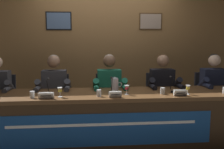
{
  "coord_description": "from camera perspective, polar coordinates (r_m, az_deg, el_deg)",
  "views": [
    {
      "loc": [
        -0.32,
        -3.44,
        1.47
      ],
      "look_at": [
        0.0,
        0.0,
        0.98
      ],
      "focal_mm": 41.14,
      "sensor_mm": 36.0,
      "label": 1
    }
  ],
  "objects": [
    {
      "name": "nameplate_right",
      "position": [
        3.44,
        14.93,
        -3.94
      ],
      "size": [
        0.17,
        0.06,
        0.08
      ],
      "color": "white",
      "rests_on": "conference_table"
    },
    {
      "name": "panelist_center",
      "position": [
        3.91,
        -0.51,
        -3.1
      ],
      "size": [
        0.51,
        0.48,
        1.22
      ],
      "color": "black",
      "rests_on": "ground_plane"
    },
    {
      "name": "ground_plane",
      "position": [
        3.75,
        0.0,
        -14.95
      ],
      "size": [
        12.0,
        12.0,
        0.0
      ],
      "primitive_type": "plane",
      "color": "gray"
    },
    {
      "name": "panelist_right",
      "position": [
        4.06,
        11.33,
        -2.83
      ],
      "size": [
        0.51,
        0.48,
        1.22
      ],
      "color": "black",
      "rests_on": "ground_plane"
    },
    {
      "name": "microphone_left",
      "position": [
        3.49,
        -14.13,
        -3.16
      ],
      "size": [
        0.06,
        0.17,
        0.22
      ],
      "color": "black",
      "rests_on": "conference_table"
    },
    {
      "name": "water_pitcher_central",
      "position": [
        3.58,
        0.65,
        -2.32
      ],
      "size": [
        0.15,
        0.1,
        0.21
      ],
      "color": "silver",
      "rests_on": "conference_table"
    },
    {
      "name": "water_cup_right",
      "position": [
        3.5,
        11.18,
        -3.65
      ],
      "size": [
        0.06,
        0.06,
        0.08
      ],
      "color": "silver",
      "rests_on": "conference_table"
    },
    {
      "name": "microphone_center",
      "position": [
        3.47,
        -0.01,
        -3.0
      ],
      "size": [
        0.06,
        0.17,
        0.22
      ],
      "color": "black",
      "rests_on": "conference_table"
    },
    {
      "name": "wall_back_panelled",
      "position": [
        4.81,
        -1.51,
        6.1
      ],
      "size": [
        5.68,
        0.14,
        2.6
      ],
      "color": "brown",
      "rests_on": "ground_plane"
    },
    {
      "name": "panelist_far_right",
      "position": [
        4.37,
        21.9,
        -2.49
      ],
      "size": [
        0.51,
        0.48,
        1.22
      ],
      "color": "black",
      "rests_on": "ground_plane"
    },
    {
      "name": "chair_center",
      "position": [
        4.16,
        -0.74,
        -6.3
      ],
      "size": [
        0.44,
        0.44,
        0.9
      ],
      "color": "black",
      "rests_on": "ground_plane"
    },
    {
      "name": "juice_glass_center",
      "position": [
        3.4,
        3.3,
        -3.03
      ],
      "size": [
        0.06,
        0.06,
        0.12
      ],
      "color": "white",
      "rests_on": "conference_table"
    },
    {
      "name": "conference_table",
      "position": [
        3.47,
        0.12,
        -7.92
      ],
      "size": [
        4.48,
        0.79,
        0.73
      ],
      "color": "brown",
      "rests_on": "ground_plane"
    },
    {
      "name": "nameplate_left",
      "position": [
        3.27,
        -14.44,
        -4.54
      ],
      "size": [
        0.19,
        0.06,
        0.08
      ],
      "color": "white",
      "rests_on": "conference_table"
    },
    {
      "name": "chair_far_left",
      "position": [
        4.36,
        -23.33,
        -6.29
      ],
      "size": [
        0.44,
        0.44,
        0.9
      ],
      "color": "black",
      "rests_on": "ground_plane"
    },
    {
      "name": "chair_left",
      "position": [
        4.18,
        -12.31,
        -6.42
      ],
      "size": [
        0.44,
        0.44,
        0.9
      ],
      "color": "black",
      "rests_on": "ground_plane"
    },
    {
      "name": "panelist_left",
      "position": [
        3.93,
        -12.78,
        -3.24
      ],
      "size": [
        0.51,
        0.48,
        1.22
      ],
      "color": "black",
      "rests_on": "ground_plane"
    },
    {
      "name": "juice_glass_right",
      "position": [
        3.55,
        16.52,
        -2.89
      ],
      "size": [
        0.06,
        0.06,
        0.12
      ],
      "color": "white",
      "rests_on": "conference_table"
    },
    {
      "name": "microphone_right",
      "position": [
        3.65,
        13.21,
        -2.64
      ],
      "size": [
        0.06,
        0.17,
        0.22
      ],
      "color": "black",
      "rests_on": "conference_table"
    },
    {
      "name": "water_cup_center",
      "position": [
        3.3,
        -2.9,
        -4.22
      ],
      "size": [
        0.06,
        0.06,
        0.08
      ],
      "color": "silver",
      "rests_on": "conference_table"
    },
    {
      "name": "juice_glass_left",
      "position": [
        3.32,
        -11.48,
        -3.46
      ],
      "size": [
        0.06,
        0.06,
        0.12
      ],
      "color": "white",
      "rests_on": "conference_table"
    },
    {
      "name": "chair_far_right",
      "position": [
        4.6,
        20.59,
        -5.42
      ],
      "size": [
        0.44,
        0.44,
        0.9
      ],
      "color": "black",
      "rests_on": "ground_plane"
    },
    {
      "name": "water_cup_left",
      "position": [
        3.36,
        -17.3,
        -4.35
      ],
      "size": [
        0.06,
        0.06,
        0.08
      ],
      "color": "silver",
      "rests_on": "conference_table"
    },
    {
      "name": "nameplate_center",
      "position": [
        3.23,
        0.72,
        -4.45
      ],
      "size": [
        0.16,
        0.06,
        0.08
      ],
      "color": "white",
      "rests_on": "conference_table"
    },
    {
      "name": "chair_right",
      "position": [
        4.31,
        10.47,
        -5.94
      ],
      "size": [
        0.44,
        0.44,
        0.9
      ],
      "color": "black",
      "rests_on": "ground_plane"
    }
  ]
}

